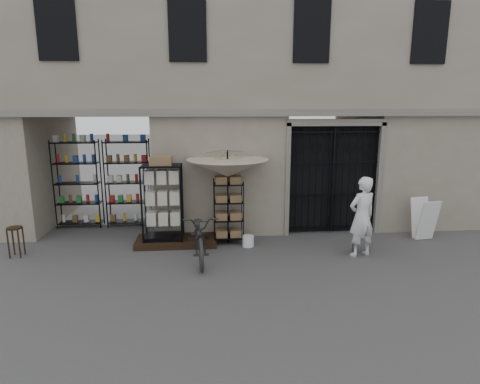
{
  "coord_description": "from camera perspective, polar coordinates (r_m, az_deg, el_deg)",
  "views": [
    {
      "loc": [
        -1.61,
        -8.17,
        3.46
      ],
      "look_at": [
        -0.8,
        1.4,
        1.35
      ],
      "focal_mm": 30.0,
      "sensor_mm": 36.0,
      "label": 1
    }
  ],
  "objects": [
    {
      "name": "white_bucket",
      "position": [
        10.02,
        1.17,
        -6.99
      ],
      "size": [
        0.36,
        0.36,
        0.27
      ],
      "primitive_type": "cylinder",
      "rotation": [
        0.0,
        0.0,
        -0.34
      ],
      "color": "white",
      "rests_on": "ground"
    },
    {
      "name": "main_building",
      "position": [
        12.32,
        2.82,
        17.22
      ],
      "size": [
        14.0,
        4.0,
        9.0
      ],
      "primitive_type": "cube",
      "color": "gray",
      "rests_on": "ground"
    },
    {
      "name": "display_cabinet",
      "position": [
        10.08,
        -10.93,
        -2.02
      ],
      "size": [
        0.95,
        0.6,
        2.03
      ],
      "rotation": [
        0.0,
        0.0,
        0.02
      ],
      "color": "black",
      "rests_on": "step_platform"
    },
    {
      "name": "easel_sign",
      "position": [
        11.45,
        24.7,
        -3.51
      ],
      "size": [
        0.57,
        0.64,
        1.06
      ],
      "rotation": [
        0.0,
        0.0,
        0.12
      ],
      "color": "silver",
      "rests_on": "ground"
    },
    {
      "name": "wire_rack",
      "position": [
        10.11,
        -1.65,
        -2.89
      ],
      "size": [
        0.81,
        0.66,
        1.63
      ],
      "rotation": [
        0.0,
        0.0,
        0.24
      ],
      "color": "black",
      "rests_on": "ground"
    },
    {
      "name": "shop_shelving",
      "position": [
        12.04,
        -18.88,
        1.14
      ],
      "size": [
        2.7,
        0.5,
        2.5
      ],
      "primitive_type": "cube",
      "color": "black",
      "rests_on": "ground"
    },
    {
      "name": "step_platform",
      "position": [
        10.32,
        -9.03,
        -6.91
      ],
      "size": [
        2.0,
        0.9,
        0.15
      ],
      "primitive_type": "cube",
      "color": "black",
      "rests_on": "ground"
    },
    {
      "name": "shopkeeper",
      "position": [
        9.89,
        16.6,
        -8.62
      ],
      "size": [
        1.26,
        1.99,
        0.45
      ],
      "primitive_type": "imported",
      "rotation": [
        0.0,
        0.0,
        3.47
      ],
      "color": "silver",
      "rests_on": "ground"
    },
    {
      "name": "market_umbrella",
      "position": [
        9.8,
        -1.79,
        4.11
      ],
      "size": [
        2.16,
        2.19,
        2.85
      ],
      "rotation": [
        0.0,
        0.0,
        0.28
      ],
      "color": "black",
      "rests_on": "ground"
    },
    {
      "name": "ground",
      "position": [
        9.01,
        5.92,
        -10.25
      ],
      "size": [
        80.0,
        80.0,
        0.0
      ],
      "primitive_type": "plane",
      "color": "#252528",
      "rests_on": "ground"
    },
    {
      "name": "bicycle",
      "position": [
        9.34,
        -5.65,
        -9.41
      ],
      "size": [
        0.83,
        1.18,
        2.15
      ],
      "primitive_type": "imported",
      "rotation": [
        0.0,
        0.0,
        0.07
      ],
      "color": "black",
      "rests_on": "ground"
    },
    {
      "name": "iron_gate",
      "position": [
        11.14,
        12.8,
        1.95
      ],
      "size": [
        2.5,
        0.21,
        3.0
      ],
      "color": "black",
      "rests_on": "ground"
    },
    {
      "name": "shop_recess",
      "position": [
        11.51,
        -19.31,
        1.89
      ],
      "size": [
        3.0,
        1.7,
        3.0
      ],
      "primitive_type": "cube",
      "color": "black",
      "rests_on": "ground"
    },
    {
      "name": "steel_bollard",
      "position": [
        9.94,
        16.11,
        -6.27
      ],
      "size": [
        0.13,
        0.13,
        0.72
      ],
      "primitive_type": "cylinder",
      "rotation": [
        0.0,
        0.0,
        0.02
      ],
      "color": "#525558",
      "rests_on": "ground"
    },
    {
      "name": "wooden_stool",
      "position": [
        10.64,
        -29.25,
        -6.12
      ],
      "size": [
        0.34,
        0.34,
        0.71
      ],
      "rotation": [
        0.0,
        0.0,
        -0.03
      ],
      "color": "black",
      "rests_on": "ground"
    }
  ]
}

